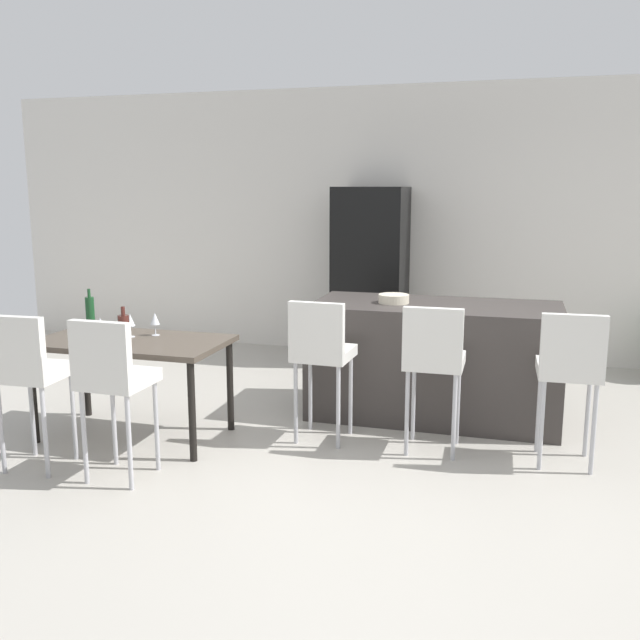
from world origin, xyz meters
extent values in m
plane|color=#ADA89E|center=(0.00, 0.00, 0.00)|extent=(10.00, 10.00, 0.00)
cube|color=silver|center=(0.00, 3.01, 1.45)|extent=(10.00, 0.12, 2.90)
cube|color=#383330|center=(0.37, 0.92, 0.46)|extent=(1.96, 0.90, 0.92)
cube|color=silver|center=(-0.34, 0.14, 0.65)|extent=(0.42, 0.42, 0.08)
cube|color=silver|center=(-0.35, -0.02, 0.87)|extent=(0.40, 0.08, 0.36)
cylinder|color=#B2B2B7|center=(-0.49, 0.31, 0.30)|extent=(0.03, 0.03, 0.61)
cylinder|color=#B2B2B7|center=(-0.18, 0.30, 0.30)|extent=(0.03, 0.03, 0.61)
cylinder|color=#B2B2B7|center=(-0.51, -0.01, 0.30)|extent=(0.03, 0.03, 0.61)
cylinder|color=#B2B2B7|center=(-0.19, -0.02, 0.30)|extent=(0.03, 0.03, 0.61)
cube|color=silver|center=(0.46, 0.14, 0.65)|extent=(0.40, 0.40, 0.08)
cube|color=silver|center=(0.46, -0.03, 0.87)|extent=(0.40, 0.06, 0.36)
cylinder|color=#B2B2B7|center=(0.30, 0.30, 0.30)|extent=(0.03, 0.03, 0.61)
cylinder|color=#B2B2B7|center=(0.62, 0.31, 0.30)|extent=(0.03, 0.03, 0.61)
cylinder|color=#B2B2B7|center=(0.30, -0.02, 0.30)|extent=(0.03, 0.03, 0.61)
cylinder|color=#B2B2B7|center=(0.62, -0.01, 0.30)|extent=(0.03, 0.03, 0.61)
cube|color=silver|center=(1.34, 0.14, 0.65)|extent=(0.41, 0.41, 0.08)
cube|color=silver|center=(1.34, -0.03, 0.87)|extent=(0.40, 0.07, 0.36)
cylinder|color=#B2B2B7|center=(1.17, 0.30, 0.30)|extent=(0.03, 0.03, 0.61)
cylinder|color=#B2B2B7|center=(1.49, 0.31, 0.30)|extent=(0.03, 0.03, 0.61)
cylinder|color=#B2B2B7|center=(1.18, -0.02, 0.30)|extent=(0.03, 0.03, 0.61)
cylinder|color=#B2B2B7|center=(1.50, -0.01, 0.30)|extent=(0.03, 0.03, 0.61)
cube|color=#4C4238|center=(-1.71, -0.19, 0.72)|extent=(1.38, 0.76, 0.04)
cylinder|color=black|center=(-2.34, 0.13, 0.35)|extent=(0.05, 0.05, 0.70)
cylinder|color=black|center=(-1.08, 0.13, 0.35)|extent=(0.05, 0.05, 0.70)
cylinder|color=black|center=(-2.34, -0.51, 0.35)|extent=(0.05, 0.05, 0.70)
cylinder|color=black|center=(-1.08, -0.51, 0.35)|extent=(0.05, 0.05, 0.70)
cube|color=silver|center=(-2.02, -0.87, 0.65)|extent=(0.42, 0.42, 0.08)
cube|color=silver|center=(-2.01, -1.04, 0.87)|extent=(0.40, 0.08, 0.36)
cylinder|color=#B2B2B7|center=(-2.19, -0.72, 0.30)|extent=(0.03, 0.03, 0.61)
cylinder|color=#B2B2B7|center=(-1.87, -0.71, 0.30)|extent=(0.03, 0.03, 0.61)
cylinder|color=#B2B2B7|center=(-2.17, -1.04, 0.30)|extent=(0.03, 0.03, 0.61)
cylinder|color=#B2B2B7|center=(-1.85, -1.03, 0.30)|extent=(0.03, 0.03, 0.61)
cube|color=silver|center=(-1.40, -0.87, 0.65)|extent=(0.41, 0.41, 0.08)
cube|color=silver|center=(-1.40, -1.04, 0.87)|extent=(0.40, 0.07, 0.36)
cylinder|color=#B2B2B7|center=(-1.55, -0.71, 0.30)|extent=(0.03, 0.03, 0.61)
cylinder|color=#B2B2B7|center=(-1.23, -0.72, 0.30)|extent=(0.03, 0.03, 0.61)
cylinder|color=#B2B2B7|center=(-1.56, -1.03, 0.30)|extent=(0.03, 0.03, 0.61)
cylinder|color=#B2B2B7|center=(-1.24, -1.04, 0.30)|extent=(0.03, 0.03, 0.61)
cylinder|color=#471E19|center=(-1.63, -0.41, 0.85)|extent=(0.08, 0.08, 0.22)
cylinder|color=#471E19|center=(-1.63, -0.41, 0.99)|extent=(0.03, 0.03, 0.06)
cylinder|color=#194723|center=(-2.23, 0.08, 0.87)|extent=(0.07, 0.07, 0.25)
cylinder|color=#194723|center=(-2.23, 0.08, 1.02)|extent=(0.02, 0.02, 0.06)
cylinder|color=silver|center=(-1.89, -0.30, 0.74)|extent=(0.06, 0.06, 0.00)
cylinder|color=silver|center=(-1.89, -0.30, 0.78)|extent=(0.01, 0.01, 0.08)
cone|color=silver|center=(-1.89, -0.30, 0.87)|extent=(0.07, 0.07, 0.09)
cylinder|color=silver|center=(-1.61, -0.02, 0.74)|extent=(0.06, 0.06, 0.00)
cylinder|color=silver|center=(-1.61, -0.02, 0.78)|extent=(0.01, 0.01, 0.08)
cone|color=silver|center=(-1.61, -0.02, 0.87)|extent=(0.07, 0.07, 0.09)
cylinder|color=silver|center=(-1.76, -0.12, 0.74)|extent=(0.06, 0.06, 0.00)
cylinder|color=silver|center=(-1.76, -0.12, 0.78)|extent=(0.01, 0.01, 0.08)
cone|color=silver|center=(-1.76, -0.12, 0.87)|extent=(0.07, 0.07, 0.09)
cube|color=black|center=(-0.51, 2.57, 0.92)|extent=(0.72, 0.68, 1.84)
cylinder|color=beige|center=(0.04, 0.87, 0.96)|extent=(0.25, 0.25, 0.07)
camera|label=1|loc=(0.97, -4.55, 1.83)|focal=38.80mm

